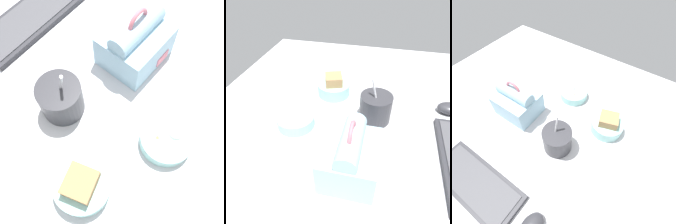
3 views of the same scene
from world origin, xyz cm
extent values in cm
cube|color=silver|center=(0.00, 0.00, 1.00)|extent=(140.00, 110.00, 2.00)
cube|color=#2D2D33|center=(7.50, 34.50, 2.90)|extent=(34.22, 13.45, 1.80)
cube|color=#47474C|center=(7.50, 34.50, 3.95)|extent=(31.49, 11.03, 0.30)
cube|color=#9EC6DB|center=(16.90, 3.48, 7.02)|extent=(16.71, 14.16, 10.05)
cylinder|color=#9EC6DB|center=(16.90, 3.48, 13.56)|extent=(15.87, 5.52, 5.52)
cube|color=#DB707F|center=(19.82, -3.70, 4.76)|extent=(4.68, 0.30, 3.01)
torus|color=#DB707F|center=(16.90, 3.48, 16.05)|extent=(6.85, 1.00, 6.85)
cylinder|color=#333338|center=(-6.50, 7.63, 6.83)|extent=(10.70, 10.70, 9.66)
cylinder|color=#C6892D|center=(-6.50, 7.63, 11.36)|extent=(9.41, 9.41, 0.60)
cylinder|color=silver|center=(-5.70, 7.10, 12.70)|extent=(0.70, 3.37, 10.95)
cylinder|color=#93D1CC|center=(-18.33, -9.68, 4.42)|extent=(12.56, 12.56, 4.84)
cube|color=#A87F51|center=(-18.33, -9.68, 7.08)|extent=(8.51, 8.11, 6.78)
cylinder|color=#93D1CC|center=(2.40, -17.55, 3.86)|extent=(12.43, 12.43, 3.73)
ellipsoid|color=white|center=(4.27, -18.48, 5.29)|extent=(3.38, 3.38, 3.98)
cone|color=#F4DB84|center=(0.85, -15.81, 4.89)|extent=(5.62, 5.62, 3.17)
sphere|color=black|center=(2.80, -21.32, 4.05)|extent=(1.49, 1.49, 1.49)
sphere|color=black|center=(3.32, -20.60, 4.05)|extent=(1.49, 1.49, 1.49)
camera|label=1|loc=(-21.39, -20.75, 67.14)|focal=45.00mm
camera|label=2|loc=(52.52, 8.58, 51.66)|focal=35.00mm
camera|label=3|loc=(-25.99, 31.49, 63.25)|focal=28.00mm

